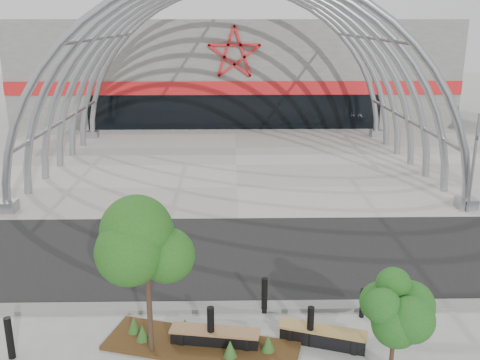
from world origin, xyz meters
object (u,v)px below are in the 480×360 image
object	(u,v)px
street_tree_1	(397,299)
bench_0	(215,338)
signal_pole	(474,162)
street_tree_0	(146,243)
bench_1	(323,337)
bollard_2	(310,326)

from	to	relation	value
street_tree_1	bench_0	xyz separation A→B (m)	(-4.04, 1.53, -1.94)
street_tree_1	bench_0	size ratio (longest dim) A/B	1.30
bench_0	signal_pole	bearing A→B (deg)	42.16
street_tree_0	bench_1	world-z (taller)	street_tree_0
bench_0	bench_1	xyz separation A→B (m)	(2.75, 0.02, -0.01)
signal_pole	street_tree_0	xyz separation A→B (m)	(-12.20, -9.87, 0.72)
street_tree_0	bollard_2	bearing A→B (deg)	3.67
bench_0	bollard_2	size ratio (longest dim) A/B	2.14
street_tree_1	bench_1	bearing A→B (deg)	129.74
signal_pole	street_tree_1	xyz separation A→B (m)	(-6.59, -11.14, -0.09)
street_tree_1	bollard_2	bearing A→B (deg)	136.57
bench_1	bollard_2	distance (m)	0.46
bollard_2	signal_pole	bearing A→B (deg)	49.55
street_tree_0	bench_0	size ratio (longest dim) A/B	1.78
signal_pole	bollard_2	xyz separation A→B (m)	(-8.20, -9.62, -1.71)
street_tree_0	bench_0	distance (m)	3.18
signal_pole	bench_0	xyz separation A→B (m)	(-10.62, -9.62, -2.03)
signal_pole	bench_0	size ratio (longest dim) A/B	1.86
street_tree_0	street_tree_1	world-z (taller)	street_tree_0
street_tree_0	street_tree_1	bearing A→B (deg)	-12.76
street_tree_0	bench_1	bearing A→B (deg)	3.62
bench_1	bench_0	bearing A→B (deg)	-179.62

